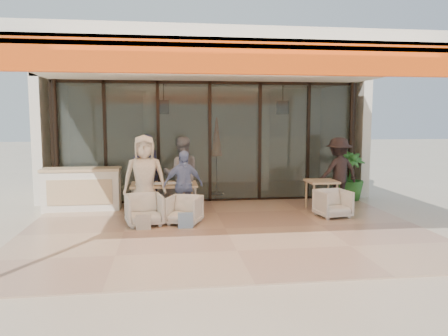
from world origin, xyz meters
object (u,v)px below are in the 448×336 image
object	(u,v)px
dining_table	(164,186)
side_chair	(333,202)
host_counter	(82,189)
diner_cream	(145,178)
chair_far_right	(181,193)
chair_near_right	(184,209)
chair_near_left	(144,208)
diner_grey	(182,174)
standing_woman	(338,171)
side_table	(321,185)
chair_far_left	(148,193)
diner_navy	(146,173)
potted_palm	(350,176)
diner_periwinkle	(183,185)

from	to	relation	value
dining_table	side_chair	distance (m)	3.87
host_counter	diner_cream	world-z (taller)	diner_cream
chair_far_right	chair_near_right	xyz separation A→B (m)	(0.00, -1.90, -0.00)
chair_near_left	chair_far_right	bearing A→B (deg)	54.38
diner_grey	chair_near_left	bearing A→B (deg)	56.91
chair_near_right	standing_woman	size ratio (longest dim) A/B	0.39
side_table	side_chair	size ratio (longest dim) A/B	1.06
chair_near_left	standing_woman	bearing A→B (deg)	6.14
host_counter	chair_near_left	size ratio (longest dim) A/B	2.50
chair_far_left	diner_navy	distance (m)	0.76
chair_far_right	diner_navy	xyz separation A→B (m)	(-0.84, -0.50, 0.59)
diner_navy	side_chair	world-z (taller)	diner_navy
chair_far_left	side_chair	world-z (taller)	chair_far_left
dining_table	chair_far_left	xyz separation A→B (m)	(-0.41, 0.94, -0.33)
chair_near_left	diner_cream	world-z (taller)	diner_cream
side_chair	potted_palm	xyz separation A→B (m)	(1.22, 1.91, 0.33)
potted_palm	chair_near_right	bearing A→B (deg)	-155.25
chair_far_right	diner_cream	distance (m)	1.74
diner_navy	diner_grey	world-z (taller)	diner_navy
chair_near_left	side_table	size ratio (longest dim) A/B	0.99
chair_far_left	diner_grey	bearing A→B (deg)	135.30
chair_far_right	chair_near_right	size ratio (longest dim) A/B	1.01
chair_far_left	diner_navy	bearing A→B (deg)	76.07
chair_far_right	diner_navy	world-z (taller)	diner_navy
chair_far_right	diner_cream	world-z (taller)	diner_cream
diner_grey	side_chair	world-z (taller)	diner_grey
diner_cream	side_chair	xyz separation A→B (m)	(4.19, -0.30, -0.59)
host_counter	chair_far_right	size ratio (longest dim) A/B	2.70
chair_near_left	potted_palm	distance (m)	5.82
chair_near_right	standing_woman	distance (m)	4.35
host_counter	diner_cream	distance (m)	2.04
chair_near_left	chair_far_left	bearing A→B (deg)	78.23
chair_near_left	side_table	bearing A→B (deg)	1.02
chair_far_right	standing_woman	world-z (taller)	standing_woman
chair_near_right	diner_grey	xyz separation A→B (m)	(0.00, 1.40, 0.56)
diner_cream	diner_grey	bearing A→B (deg)	44.62
chair_near_right	potted_palm	xyz separation A→B (m)	(4.57, 2.11, 0.34)
potted_palm	diner_navy	bearing A→B (deg)	-172.55
diner_periwinkle	side_table	distance (m)	3.38
side_table	standing_woman	xyz separation A→B (m)	(0.67, 0.62, 0.24)
chair_far_right	dining_table	bearing A→B (deg)	80.32
diner_periwinkle	host_counter	bearing A→B (deg)	137.74
chair_near_left	chair_near_right	xyz separation A→B (m)	(0.84, 0.00, -0.03)
diner_grey	side_table	bearing A→B (deg)	170.25
chair_far_left	side_table	size ratio (longest dim) A/B	0.96
diner_navy	diner_grey	distance (m)	0.84
diner_navy	potted_palm	bearing A→B (deg)	176.69
chair_far_left	side_table	bearing A→B (deg)	153.31
chair_near_left	side_chair	bearing A→B (deg)	-9.02
chair_far_right	diner_grey	distance (m)	0.75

